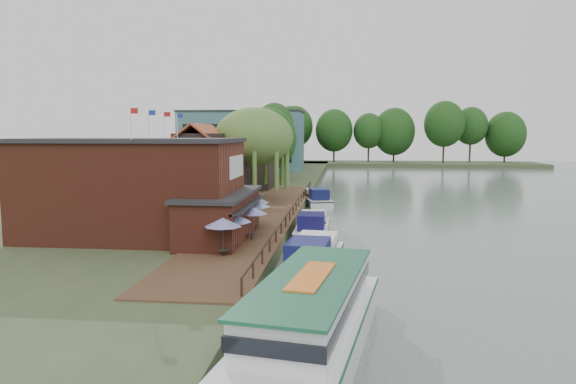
{
  "coord_description": "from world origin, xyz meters",
  "views": [
    {
      "loc": [
        -0.66,
        -36.62,
        8.59
      ],
      "look_at": [
        -6.0,
        12.0,
        3.0
      ],
      "focal_mm": 32.0,
      "sensor_mm": 36.0,
      "label": 1
    }
  ],
  "objects_px": {
    "pub": "(159,188)",
    "cruiser_0": "(313,254)",
    "tour_boat": "(307,320)",
    "umbrella_0": "(223,237)",
    "willow": "(254,155)",
    "cottage_a": "(202,167)",
    "umbrella_2": "(251,223)",
    "cruiser_2": "(316,196)",
    "umbrella_3": "(255,215)",
    "cruiser_1": "(312,224)",
    "cottage_b": "(201,161)",
    "umbrella_4": "(255,210)",
    "swan": "(293,312)",
    "umbrella_1": "(234,232)",
    "hotel_block": "(243,140)",
    "cottage_c": "(247,158)"
  },
  "relations": [
    {
      "from": "cruiser_0",
      "to": "cruiser_1",
      "type": "distance_m",
      "value": 11.36
    },
    {
      "from": "pub",
      "to": "willow",
      "type": "bearing_deg",
      "value": 80.07
    },
    {
      "from": "umbrella_4",
      "to": "cruiser_0",
      "type": "height_order",
      "value": "umbrella_4"
    },
    {
      "from": "umbrella_2",
      "to": "cruiser_1",
      "type": "relative_size",
      "value": 0.25
    },
    {
      "from": "cottage_a",
      "to": "cottage_b",
      "type": "xyz_separation_m",
      "value": [
        -3.0,
        10.0,
        0.0
      ]
    },
    {
      "from": "pub",
      "to": "umbrella_3",
      "type": "height_order",
      "value": "pub"
    },
    {
      "from": "tour_boat",
      "to": "pub",
      "type": "bearing_deg",
      "value": 134.59
    },
    {
      "from": "umbrella_0",
      "to": "tour_boat",
      "type": "relative_size",
      "value": 0.16
    },
    {
      "from": "pub",
      "to": "willow",
      "type": "distance_m",
      "value": 20.36
    },
    {
      "from": "willow",
      "to": "tour_boat",
      "type": "bearing_deg",
      "value": -77.01
    },
    {
      "from": "willow",
      "to": "umbrella_0",
      "type": "relative_size",
      "value": 4.39
    },
    {
      "from": "pub",
      "to": "cottage_c",
      "type": "bearing_deg",
      "value": 90.0
    },
    {
      "from": "umbrella_1",
      "to": "cottage_c",
      "type": "bearing_deg",
      "value": 99.51
    },
    {
      "from": "umbrella_0",
      "to": "umbrella_1",
      "type": "bearing_deg",
      "value": 80.4
    },
    {
      "from": "umbrella_4",
      "to": "umbrella_2",
      "type": "bearing_deg",
      "value": -82.6
    },
    {
      "from": "willow",
      "to": "cruiser_2",
      "type": "relative_size",
      "value": 1.12
    },
    {
      "from": "cottage_a",
      "to": "hotel_block",
      "type": "bearing_deg",
      "value": 97.13
    },
    {
      "from": "cruiser_2",
      "to": "cottage_c",
      "type": "bearing_deg",
      "value": 125.71
    },
    {
      "from": "cruiser_2",
      "to": "swan",
      "type": "xyz_separation_m",
      "value": [
        0.96,
        -37.5,
        -0.9
      ]
    },
    {
      "from": "willow",
      "to": "umbrella_2",
      "type": "distance_m",
      "value": 20.87
    },
    {
      "from": "cottage_a",
      "to": "cruiser_0",
      "type": "distance_m",
      "value": 23.92
    },
    {
      "from": "umbrella_0",
      "to": "cruiser_1",
      "type": "height_order",
      "value": "umbrella_0"
    },
    {
      "from": "umbrella_1",
      "to": "swan",
      "type": "xyz_separation_m",
      "value": [
        4.73,
        -8.69,
        -2.07
      ]
    },
    {
      "from": "umbrella_3",
      "to": "cruiser_0",
      "type": "bearing_deg",
      "value": -58.71
    },
    {
      "from": "umbrella_3",
      "to": "cruiser_1",
      "type": "relative_size",
      "value": 0.26
    },
    {
      "from": "cottage_c",
      "to": "cruiser_1",
      "type": "xyz_separation_m",
      "value": [
        10.78,
        -27.65,
        -4.12
      ]
    },
    {
      "from": "cottage_c",
      "to": "cruiser_1",
      "type": "bearing_deg",
      "value": -68.71
    },
    {
      "from": "willow",
      "to": "umbrella_3",
      "type": "bearing_deg",
      "value": -79.87
    },
    {
      "from": "hotel_block",
      "to": "cruiser_2",
      "type": "relative_size",
      "value": 2.73
    },
    {
      "from": "hotel_block",
      "to": "cruiser_2",
      "type": "bearing_deg",
      "value": -68.48
    },
    {
      "from": "cottage_c",
      "to": "cruiser_2",
      "type": "bearing_deg",
      "value": -41.22
    },
    {
      "from": "umbrella_1",
      "to": "tour_boat",
      "type": "xyz_separation_m",
      "value": [
        5.72,
        -13.32,
        -0.71
      ]
    },
    {
      "from": "cottage_a",
      "to": "umbrella_2",
      "type": "relative_size",
      "value": 3.62
    },
    {
      "from": "cottage_c",
      "to": "umbrella_1",
      "type": "bearing_deg",
      "value": -80.49
    },
    {
      "from": "umbrella_2",
      "to": "tour_boat",
      "type": "distance_m",
      "value": 17.53
    },
    {
      "from": "pub",
      "to": "cruiser_0",
      "type": "distance_m",
      "value": 13.0
    },
    {
      "from": "hotel_block",
      "to": "swan",
      "type": "distance_m",
      "value": 85.74
    },
    {
      "from": "pub",
      "to": "umbrella_4",
      "type": "distance_m",
      "value": 8.61
    },
    {
      "from": "umbrella_3",
      "to": "umbrella_4",
      "type": "bearing_deg",
      "value": 99.86
    },
    {
      "from": "cruiser_0",
      "to": "tour_boat",
      "type": "bearing_deg",
      "value": -82.74
    },
    {
      "from": "cruiser_1",
      "to": "tour_boat",
      "type": "relative_size",
      "value": 0.65
    },
    {
      "from": "pub",
      "to": "cruiser_2",
      "type": "relative_size",
      "value": 2.15
    },
    {
      "from": "cottage_c",
      "to": "cruiser_1",
      "type": "distance_m",
      "value": 29.96
    },
    {
      "from": "cottage_b",
      "to": "umbrella_4",
      "type": "xyz_separation_m",
      "value": [
        10.08,
        -19.39,
        -2.96
      ]
    },
    {
      "from": "cottage_a",
      "to": "umbrella_0",
      "type": "height_order",
      "value": "cottage_a"
    },
    {
      "from": "cottage_b",
      "to": "umbrella_2",
      "type": "xyz_separation_m",
      "value": [
        10.84,
        -25.22,
        -2.96
      ]
    },
    {
      "from": "umbrella_2",
      "to": "umbrella_3",
      "type": "bearing_deg",
      "value": 95.74
    },
    {
      "from": "umbrella_2",
      "to": "cruiser_2",
      "type": "distance_m",
      "value": 25.63
    },
    {
      "from": "cottage_a",
      "to": "umbrella_2",
      "type": "bearing_deg",
      "value": -62.75
    },
    {
      "from": "cruiser_0",
      "to": "tour_boat",
      "type": "xyz_separation_m",
      "value": [
        0.51,
        -11.96,
        0.33
      ]
    }
  ]
}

